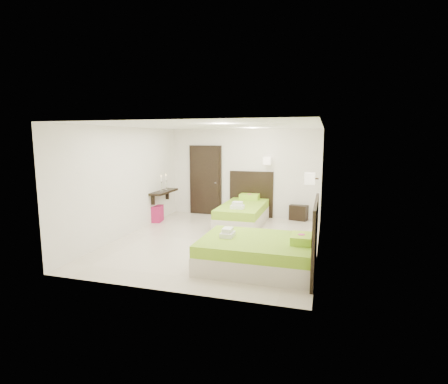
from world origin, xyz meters
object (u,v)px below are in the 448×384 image
(bed_single, at_px, (244,213))
(bed_double, at_px, (261,252))
(nightstand, at_px, (299,212))
(ottoman, at_px, (154,214))

(bed_single, distance_m, bed_double, 3.27)
(bed_single, bearing_deg, bed_double, -71.14)
(bed_single, relative_size, bed_double, 1.07)
(nightstand, bearing_deg, bed_single, -131.44)
(bed_double, distance_m, ottoman, 4.48)
(bed_double, relative_size, ottoman, 4.55)
(ottoman, bearing_deg, bed_single, 9.01)
(bed_single, xyz_separation_m, bed_double, (1.06, -3.10, -0.03))
(bed_double, xyz_separation_m, nightstand, (0.37, 4.09, -0.08))
(ottoman, bearing_deg, nightstand, 19.50)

